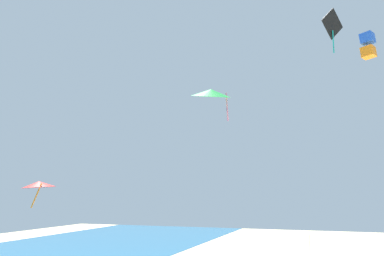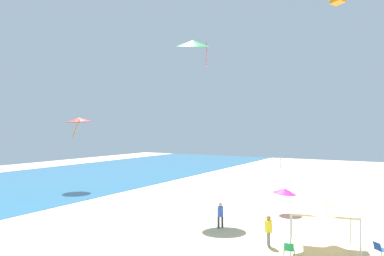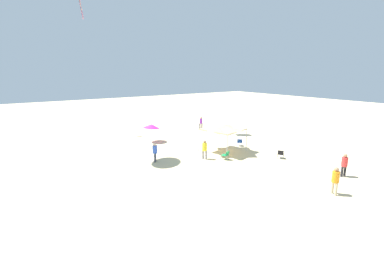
{
  "view_description": "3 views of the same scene",
  "coord_description": "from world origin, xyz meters",
  "px_view_note": "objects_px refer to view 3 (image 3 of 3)",
  "views": [
    {
      "loc": [
        -21.63,
        4.11,
        7.14
      ],
      "look_at": [
        0.11,
        11.78,
        10.81
      ],
      "focal_mm": 37.9,
      "sensor_mm": 36.0,
      "label": 1
    },
    {
      "loc": [
        -20.37,
        -2.94,
        6.72
      ],
      "look_at": [
        0.11,
        9.07,
        6.81
      ],
      "focal_mm": 32.4,
      "sensor_mm": 36.0,
      "label": 2
    },
    {
      "loc": [
        -18.68,
        16.84,
        7.69
      ],
      "look_at": [
        1.12,
        3.3,
        2.51
      ],
      "focal_mm": 24.13,
      "sensor_mm": 36.0,
      "label": 3
    }
  ],
  "objects_px": {
    "folding_chair_facing_ocean": "(240,142)",
    "person_far_stroller": "(344,163)",
    "beach_umbrella": "(151,126)",
    "folding_chair_near_cooler": "(281,154)",
    "person_watching_sky": "(155,151)",
    "person_by_tent": "(335,179)",
    "banner_flag": "(123,116)",
    "person_kite_handler": "(205,148)",
    "person_beachcomber": "(201,122)",
    "folding_chair_right_of_tent": "(226,155)",
    "canopy_tent": "(223,127)"
  },
  "relations": [
    {
      "from": "beach_umbrella",
      "to": "folding_chair_near_cooler",
      "type": "height_order",
      "value": "beach_umbrella"
    },
    {
      "from": "canopy_tent",
      "to": "folding_chair_right_of_tent",
      "type": "bearing_deg",
      "value": 145.9
    },
    {
      "from": "folding_chair_right_of_tent",
      "to": "person_by_tent",
      "type": "xyz_separation_m",
      "value": [
        -9.03,
        -1.22,
        0.6
      ]
    },
    {
      "from": "folding_chair_near_cooler",
      "to": "folding_chair_right_of_tent",
      "type": "distance_m",
      "value": 5.03
    },
    {
      "from": "person_watching_sky",
      "to": "person_by_tent",
      "type": "distance_m",
      "value": 13.88
    },
    {
      "from": "person_watching_sky",
      "to": "person_by_tent",
      "type": "bearing_deg",
      "value": -117.75
    },
    {
      "from": "canopy_tent",
      "to": "beach_umbrella",
      "type": "bearing_deg",
      "value": 29.23
    },
    {
      "from": "folding_chair_near_cooler",
      "to": "banner_flag",
      "type": "height_order",
      "value": "banner_flag"
    },
    {
      "from": "folding_chair_near_cooler",
      "to": "person_beachcomber",
      "type": "relative_size",
      "value": 0.5
    },
    {
      "from": "folding_chair_facing_ocean",
      "to": "person_far_stroller",
      "type": "distance_m",
      "value": 10.35
    },
    {
      "from": "person_beachcomber",
      "to": "folding_chair_facing_ocean",
      "type": "bearing_deg",
      "value": -47.66
    },
    {
      "from": "person_beachcomber",
      "to": "person_by_tent",
      "type": "distance_m",
      "value": 21.35
    },
    {
      "from": "folding_chair_near_cooler",
      "to": "person_beachcomber",
      "type": "height_order",
      "value": "person_beachcomber"
    },
    {
      "from": "beach_umbrella",
      "to": "banner_flag",
      "type": "distance_m",
      "value": 4.75
    },
    {
      "from": "beach_umbrella",
      "to": "folding_chair_near_cooler",
      "type": "distance_m",
      "value": 13.97
    },
    {
      "from": "folding_chair_facing_ocean",
      "to": "person_beachcomber",
      "type": "distance_m",
      "value": 9.56
    },
    {
      "from": "beach_umbrella",
      "to": "person_far_stroller",
      "type": "xyz_separation_m",
      "value": [
        -17.25,
        -7.54,
        -0.76
      ]
    },
    {
      "from": "person_by_tent",
      "to": "person_beachcomber",
      "type": "bearing_deg",
      "value": 12.99
    },
    {
      "from": "person_beachcomber",
      "to": "person_far_stroller",
      "type": "bearing_deg",
      "value": -40.25
    },
    {
      "from": "folding_chair_facing_ocean",
      "to": "person_by_tent",
      "type": "bearing_deg",
      "value": 120.11
    },
    {
      "from": "person_watching_sky",
      "to": "person_kite_handler",
      "type": "distance_m",
      "value": 4.43
    },
    {
      "from": "person_watching_sky",
      "to": "folding_chair_right_of_tent",
      "type": "bearing_deg",
      "value": -86.28
    },
    {
      "from": "person_by_tent",
      "to": "person_kite_handler",
      "type": "relative_size",
      "value": 1.04
    },
    {
      "from": "person_beachcomber",
      "to": "person_watching_sky",
      "type": "relative_size",
      "value": 0.96
    },
    {
      "from": "person_beachcomber",
      "to": "person_kite_handler",
      "type": "relative_size",
      "value": 0.93
    },
    {
      "from": "person_beachcomber",
      "to": "banner_flag",
      "type": "bearing_deg",
      "value": -137.71
    },
    {
      "from": "person_far_stroller",
      "to": "folding_chair_right_of_tent",
      "type": "bearing_deg",
      "value": -47.42
    },
    {
      "from": "beach_umbrella",
      "to": "person_beachcomber",
      "type": "relative_size",
      "value": 1.29
    },
    {
      "from": "folding_chair_near_cooler",
      "to": "folding_chair_facing_ocean",
      "type": "bearing_deg",
      "value": -33.53
    },
    {
      "from": "person_far_stroller",
      "to": "folding_chair_near_cooler",
      "type": "bearing_deg",
      "value": -73.72
    },
    {
      "from": "person_watching_sky",
      "to": "beach_umbrella",
      "type": "bearing_deg",
      "value": 10.17
    },
    {
      "from": "folding_chair_facing_ocean",
      "to": "person_far_stroller",
      "type": "xyz_separation_m",
      "value": [
        -10.32,
        -0.62,
        0.57
      ]
    },
    {
      "from": "banner_flag",
      "to": "person_kite_handler",
      "type": "bearing_deg",
      "value": -166.96
    },
    {
      "from": "canopy_tent",
      "to": "person_far_stroller",
      "type": "distance_m",
      "value": 10.53
    },
    {
      "from": "beach_umbrella",
      "to": "folding_chair_facing_ocean",
      "type": "distance_m",
      "value": 9.88
    },
    {
      "from": "person_beachcomber",
      "to": "person_watching_sky",
      "type": "bearing_deg",
      "value": -89.55
    },
    {
      "from": "beach_umbrella",
      "to": "folding_chair_right_of_tent",
      "type": "xyz_separation_m",
      "value": [
        -9.34,
        -2.8,
        -1.33
      ]
    },
    {
      "from": "banner_flag",
      "to": "person_beachcomber",
      "type": "bearing_deg",
      "value": -100.85
    },
    {
      "from": "person_kite_handler",
      "to": "person_by_tent",
      "type": "bearing_deg",
      "value": 168.12
    },
    {
      "from": "person_far_stroller",
      "to": "person_watching_sky",
      "type": "distance_m",
      "value": 15.03
    },
    {
      "from": "beach_umbrella",
      "to": "person_by_tent",
      "type": "height_order",
      "value": "beach_umbrella"
    },
    {
      "from": "canopy_tent",
      "to": "beach_umbrella",
      "type": "distance_m",
      "value": 8.48
    },
    {
      "from": "person_far_stroller",
      "to": "person_kite_handler",
      "type": "distance_m",
      "value": 11.02
    },
    {
      "from": "folding_chair_near_cooler",
      "to": "person_watching_sky",
      "type": "xyz_separation_m",
      "value": [
        5.73,
        9.78,
        0.53
      ]
    },
    {
      "from": "banner_flag",
      "to": "person_watching_sky",
      "type": "xyz_separation_m",
      "value": [
        -10.65,
        1.08,
        -1.5
      ]
    },
    {
      "from": "folding_chair_right_of_tent",
      "to": "person_watching_sky",
      "type": "relative_size",
      "value": 0.48
    },
    {
      "from": "person_by_tent",
      "to": "person_far_stroller",
      "type": "bearing_deg",
      "value": -46.54
    },
    {
      "from": "banner_flag",
      "to": "person_watching_sky",
      "type": "bearing_deg",
      "value": 174.22
    },
    {
      "from": "person_watching_sky",
      "to": "person_kite_handler",
      "type": "xyz_separation_m",
      "value": [
        -1.93,
        -3.99,
        0.03
      ]
    },
    {
      "from": "folding_chair_facing_ocean",
      "to": "person_beachcomber",
      "type": "bearing_deg",
      "value": -56.47
    }
  ]
}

